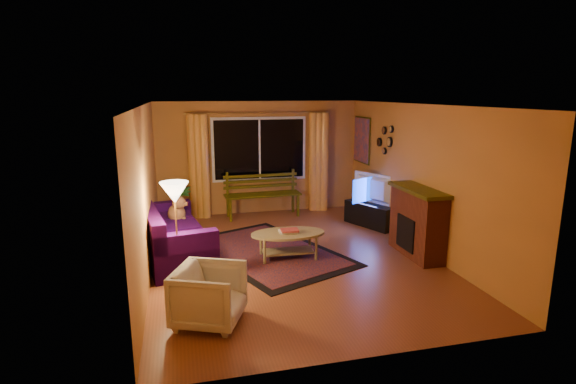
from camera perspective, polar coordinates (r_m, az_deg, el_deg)
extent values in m
cube|color=brown|center=(7.57, 0.55, -8.33)|extent=(4.50, 6.00, 0.02)
cube|color=white|center=(7.08, 0.59, 11.09)|extent=(4.50, 6.00, 0.02)
cube|color=#C37E39|center=(10.12, -3.68, 4.36)|extent=(4.50, 0.02, 2.50)
cube|color=#C37E39|center=(7.02, -17.60, 0.11)|extent=(0.02, 6.00, 2.50)
cube|color=#C37E39|center=(8.08, 16.31, 1.77)|extent=(0.02, 6.00, 2.50)
cube|color=black|center=(10.03, -3.63, 5.44)|extent=(2.00, 0.02, 1.30)
cylinder|color=#BF8C3F|center=(9.92, -3.65, 10.00)|extent=(3.20, 0.03, 0.03)
cylinder|color=#F4A13D|center=(9.87, -11.28, 3.17)|extent=(0.36, 0.36, 2.24)
cylinder|color=#F4A13D|center=(10.34, 3.86, 3.80)|extent=(0.36, 0.36, 2.24)
cube|color=#3C3704|center=(9.89, -3.19, -1.74)|extent=(1.68, 0.55, 0.50)
imported|color=#235B1E|center=(9.49, -13.57, -1.63)|extent=(0.55, 0.55, 0.84)
cube|color=#1F0336|center=(7.68, -14.25, -4.84)|extent=(1.31, 2.33, 0.89)
imported|color=beige|center=(5.50, -9.97, -12.46)|extent=(0.94, 0.97, 0.77)
cylinder|color=#BF8C3F|center=(6.57, -13.94, -5.11)|extent=(0.25, 0.25, 1.48)
cube|color=maroon|center=(7.80, -2.55, -7.57)|extent=(2.83, 3.42, 0.02)
cylinder|color=#958555|center=(7.46, 0.01, -6.78)|extent=(1.28, 1.28, 0.45)
cube|color=black|center=(9.36, 10.41, -2.86)|extent=(0.80, 1.19, 0.47)
imported|color=black|center=(9.23, 10.54, 0.37)|extent=(0.59, 1.00, 0.61)
cube|color=maroon|center=(7.79, 16.11, -3.89)|extent=(0.40, 1.20, 1.10)
cube|color=#EB501E|center=(10.17, 9.35, 6.53)|extent=(0.04, 0.76, 0.96)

